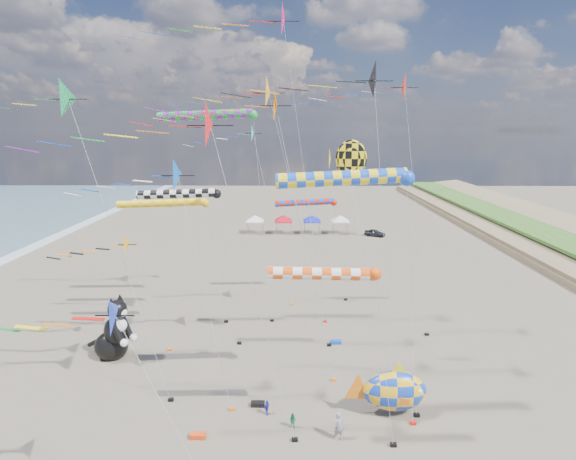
{
  "coord_description": "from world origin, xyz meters",
  "views": [
    {
      "loc": [
        0.36,
        -17.39,
        17.86
      ],
      "look_at": [
        0.14,
        12.0,
        11.32
      ],
      "focal_mm": 28.0,
      "sensor_mm": 36.0,
      "label": 1
    }
  ],
  "objects_px": {
    "cat_inflatable": "(113,326)",
    "fish_inflatable": "(394,391)",
    "child_blue": "(267,408)",
    "child_green": "(293,421)",
    "person_adult": "(339,426)",
    "parked_car": "(375,233)"
  },
  "relations": [
    {
      "from": "cat_inflatable",
      "to": "child_green",
      "type": "distance_m",
      "value": 16.79
    },
    {
      "from": "fish_inflatable",
      "to": "person_adult",
      "type": "height_order",
      "value": "fish_inflatable"
    },
    {
      "from": "parked_car",
      "to": "fish_inflatable",
      "type": "bearing_deg",
      "value": -160.91
    },
    {
      "from": "child_blue",
      "to": "parked_car",
      "type": "height_order",
      "value": "parked_car"
    },
    {
      "from": "cat_inflatable",
      "to": "fish_inflatable",
      "type": "height_order",
      "value": "cat_inflatable"
    },
    {
      "from": "cat_inflatable",
      "to": "child_green",
      "type": "bearing_deg",
      "value": -7.84
    },
    {
      "from": "child_green",
      "to": "child_blue",
      "type": "xyz_separation_m",
      "value": [
        -1.66,
        1.35,
        -0.0
      ]
    },
    {
      "from": "person_adult",
      "to": "cat_inflatable",
      "type": "bearing_deg",
      "value": 133.56
    },
    {
      "from": "person_adult",
      "to": "parked_car",
      "type": "distance_m",
      "value": 53.45
    },
    {
      "from": "child_blue",
      "to": "fish_inflatable",
      "type": "bearing_deg",
      "value": -56.31
    },
    {
      "from": "cat_inflatable",
      "to": "person_adult",
      "type": "height_order",
      "value": "cat_inflatable"
    },
    {
      "from": "child_green",
      "to": "child_blue",
      "type": "bearing_deg",
      "value": 158.26
    },
    {
      "from": "person_adult",
      "to": "parked_car",
      "type": "height_order",
      "value": "person_adult"
    },
    {
      "from": "child_blue",
      "to": "person_adult",
      "type": "bearing_deg",
      "value": -85.13
    },
    {
      "from": "cat_inflatable",
      "to": "fish_inflatable",
      "type": "relative_size",
      "value": 1.01
    },
    {
      "from": "fish_inflatable",
      "to": "child_green",
      "type": "relative_size",
      "value": 5.33
    },
    {
      "from": "child_green",
      "to": "child_blue",
      "type": "relative_size",
      "value": 1.01
    },
    {
      "from": "cat_inflatable",
      "to": "child_blue",
      "type": "bearing_deg",
      "value": -6.7
    },
    {
      "from": "child_blue",
      "to": "parked_car",
      "type": "relative_size",
      "value": 0.28
    },
    {
      "from": "cat_inflatable",
      "to": "fish_inflatable",
      "type": "distance_m",
      "value": 21.9
    },
    {
      "from": "child_blue",
      "to": "cat_inflatable",
      "type": "bearing_deg",
      "value": 92.95
    },
    {
      "from": "cat_inflatable",
      "to": "fish_inflatable",
      "type": "bearing_deg",
      "value": 4.19
    }
  ]
}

